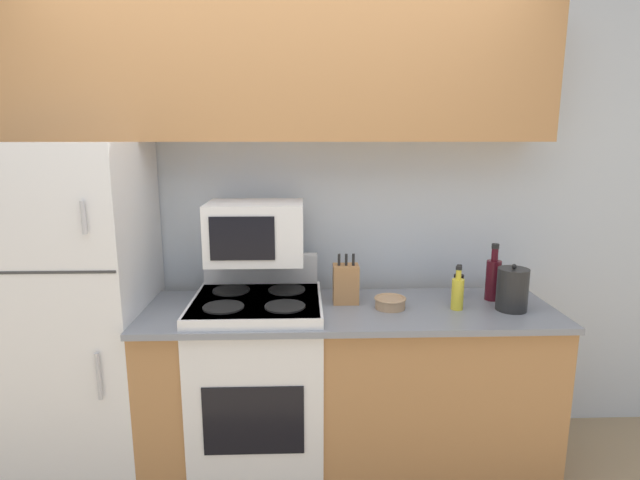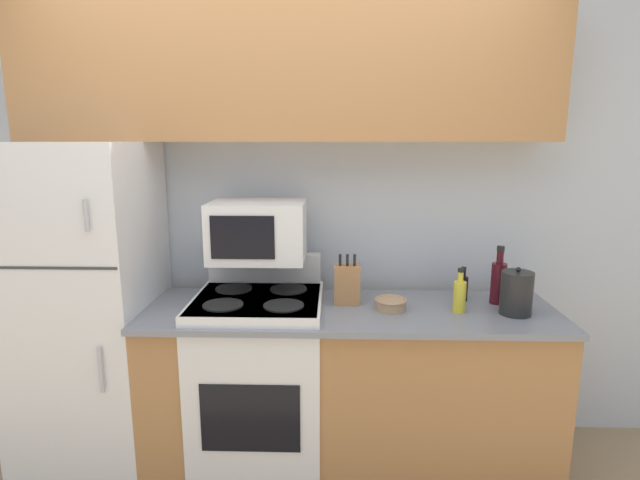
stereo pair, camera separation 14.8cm
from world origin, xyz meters
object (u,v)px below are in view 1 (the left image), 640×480
at_px(microwave, 256,232).
at_px(bowl, 390,302).
at_px(refrigerator, 81,313).
at_px(bottle_cooking_spray, 458,292).
at_px(bottle_wine_red, 493,278).
at_px(stove, 259,382).
at_px(knife_block, 346,284).
at_px(bottle_soy_sauce, 458,285).
at_px(kettle, 512,289).

distance_m(microwave, bowl, 0.76).
xyz_separation_m(refrigerator, bottle_cooking_spray, (1.89, -0.10, 0.12)).
height_order(microwave, bottle_wine_red, microwave).
distance_m(stove, bowl, 0.79).
distance_m(knife_block, bottle_soy_sauce, 0.61).
relative_size(refrigerator, kettle, 7.26).
height_order(refrigerator, stove, refrigerator).
distance_m(knife_block, kettle, 0.82).
bearing_deg(knife_block, refrigerator, -179.01).
bearing_deg(bottle_wine_red, kettle, -77.56).
relative_size(bottle_cooking_spray, kettle, 0.94).
bearing_deg(kettle, stove, 177.06).
bearing_deg(microwave, knife_block, -5.39).
bearing_deg(bottle_soy_sauce, microwave, -178.96).
relative_size(microwave, knife_block, 1.85).
bearing_deg(bottle_wine_red, bottle_cooking_spray, -148.32).
bearing_deg(bowl, bottle_soy_sauce, 21.78).
bearing_deg(bowl, bottle_wine_red, 11.80).
xyz_separation_m(microwave, bowl, (0.67, -0.14, -0.34)).
distance_m(stove, bottle_cooking_spray, 1.11).
xyz_separation_m(bowl, bottle_soy_sauce, (0.39, 0.16, 0.04)).
xyz_separation_m(microwave, kettle, (1.27, -0.18, -0.26)).
height_order(bowl, bottle_wine_red, bottle_wine_red).
bearing_deg(bowl, kettle, -4.27).
bearing_deg(bottle_wine_red, bowl, -168.20).
bearing_deg(bowl, stove, 178.26).
xyz_separation_m(stove, bottle_wine_red, (1.22, 0.10, 0.52)).
distance_m(bowl, bottle_cooking_spray, 0.33).
height_order(bottle_wine_red, bottle_cooking_spray, bottle_wine_red).
bearing_deg(bottle_cooking_spray, bottle_wine_red, 31.68).
height_order(microwave, bowl, microwave).
height_order(refrigerator, microwave, refrigerator).
bearing_deg(bottle_soy_sauce, knife_block, -174.10).
xyz_separation_m(refrigerator, stove, (0.89, -0.05, -0.37)).
bearing_deg(knife_block, bottle_cooking_spray, -12.26).
height_order(bottle_soy_sauce, kettle, kettle).
bearing_deg(bowl, bottle_cooking_spray, -4.33).
bearing_deg(microwave, bottle_cooking_spray, -9.15).
relative_size(refrigerator, bowl, 10.63).
height_order(microwave, bottle_cooking_spray, microwave).
distance_m(stove, microwave, 0.78).
bearing_deg(bottle_cooking_spray, knife_block, 167.74).
relative_size(stove, bowl, 6.85).
relative_size(stove, bottle_wine_red, 3.65).
relative_size(stove, microwave, 2.27).
height_order(bowl, bottle_cooking_spray, bottle_cooking_spray).
bearing_deg(bottle_soy_sauce, kettle, -44.50).
height_order(stove, kettle, kettle).
height_order(knife_block, bowl, knife_block).
bearing_deg(stove, microwave, 94.27).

